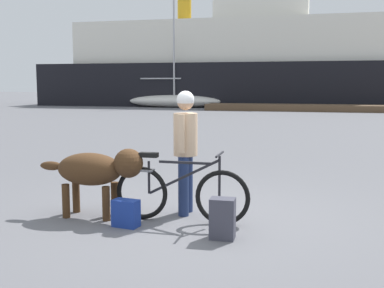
# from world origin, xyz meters

# --- Properties ---
(ground_plane) EXTENTS (160.00, 160.00, 0.00)m
(ground_plane) POSITION_xyz_m (0.00, 0.00, 0.00)
(ground_plane) COLOR slate
(bicycle) EXTENTS (1.75, 0.44, 0.90)m
(bicycle) POSITION_xyz_m (-0.05, -0.25, 0.38)
(bicycle) COLOR black
(bicycle) RESTS_ON ground_plane
(person_cyclist) EXTENTS (0.32, 0.53, 1.65)m
(person_cyclist) POSITION_xyz_m (-0.08, 0.14, 0.99)
(person_cyclist) COLOR navy
(person_cyclist) RESTS_ON ground_plane
(dog) EXTENTS (1.46, 0.50, 0.92)m
(dog) POSITION_xyz_m (-1.17, -0.29, 0.63)
(dog) COLOR #472D19
(dog) RESTS_ON ground_plane
(backpack) EXTENTS (0.28, 0.21, 0.47)m
(backpack) POSITION_xyz_m (0.59, -0.77, 0.23)
(backpack) COLOR #3F3F4C
(backpack) RESTS_ON ground_plane
(handbag_pannier) EXTENTS (0.34, 0.23, 0.34)m
(handbag_pannier) POSITION_xyz_m (-0.64, -0.61, 0.17)
(handbag_pannier) COLOR navy
(handbag_pannier) RESTS_ON ground_plane
(dock_pier) EXTENTS (16.24, 2.26, 0.40)m
(dock_pier) POSITION_xyz_m (2.84, 25.42, 0.20)
(dock_pier) COLOR brown
(dock_pier) RESTS_ON ground_plane
(ferry_boat) EXTENTS (28.68, 8.78, 8.85)m
(ferry_boat) POSITION_xyz_m (-5.17, 32.15, 3.12)
(ferry_boat) COLOR black
(ferry_boat) RESTS_ON ground_plane
(sailboat_moored) EXTENTS (6.91, 1.94, 8.46)m
(sailboat_moored) POSITION_xyz_m (-8.31, 27.67, 0.51)
(sailboat_moored) COLOR silver
(sailboat_moored) RESTS_ON ground_plane
(pine_tree_far_left) EXTENTS (4.36, 4.36, 12.23)m
(pine_tree_far_left) POSITION_xyz_m (-8.38, 45.89, 7.76)
(pine_tree_far_left) COLOR #4C331E
(pine_tree_far_left) RESTS_ON ground_plane
(pine_tree_center) EXTENTS (3.86, 3.86, 9.08)m
(pine_tree_center) POSITION_xyz_m (-1.99, 45.50, 6.05)
(pine_tree_center) COLOR #4C331E
(pine_tree_center) RESTS_ON ground_plane
(pine_tree_mid_back) EXTENTS (3.89, 3.89, 9.83)m
(pine_tree_mid_back) POSITION_xyz_m (-6.71, 49.40, 6.22)
(pine_tree_mid_back) COLOR #4C331E
(pine_tree_mid_back) RESTS_ON ground_plane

